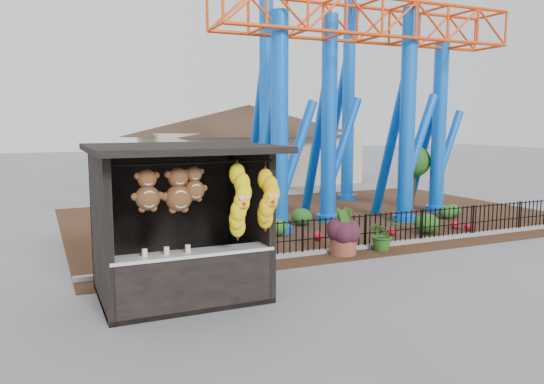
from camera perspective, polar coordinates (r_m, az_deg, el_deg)
name	(u,v)px	position (r m, az deg, el deg)	size (l,w,h in m)	color
ground	(334,292)	(11.45, 6.72, -10.67)	(120.00, 120.00, 0.00)	slate
mulch_bed	(317,217)	(20.13, 4.86, -2.71)	(18.00, 12.00, 0.02)	#331E11
curb	(400,243)	(16.02, 13.58, -5.35)	(18.00, 0.18, 0.12)	gray
prize_booth	(184,225)	(10.76, -9.47, -3.48)	(3.50, 3.40, 3.12)	black
picket_fence	(425,226)	(16.49, 16.11, -3.51)	(12.20, 0.06, 1.00)	black
roller_coaster	(342,45)	(20.78, 7.55, 15.40)	(11.00, 6.37, 10.82)	blue
terracotta_planter	(343,245)	(14.54, 7.65, -5.65)	(0.72, 0.72, 0.54)	brown
planter_foliage	(343,223)	(14.42, 7.69, -3.36)	(0.70, 0.70, 0.64)	#321420
potted_plant	(382,234)	(15.15, 11.79, -4.42)	(0.86, 0.74, 0.95)	#1F5719
landscaping	(379,220)	(18.36, 11.45, -2.92)	(8.09, 3.68, 0.64)	#225017
pavilion	(249,131)	(31.55, -2.50, 6.57)	(15.00, 15.00, 4.80)	#BFAD8C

